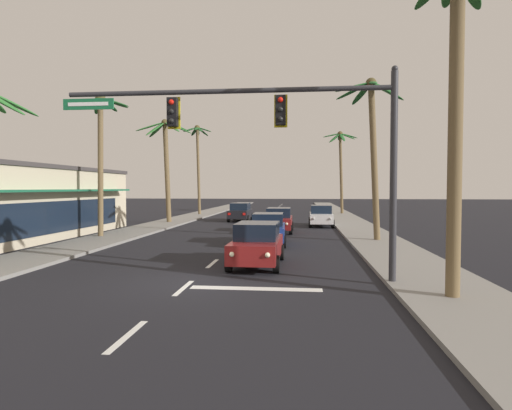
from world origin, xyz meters
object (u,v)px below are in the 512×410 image
Objects in this scene: palm_left_farthest at (198,150)px; sedan_fifth_in_queue at (279,220)px; palm_right_nearest at (457,65)px; palm_right_second at (373,127)px; palm_right_farthest at (341,154)px; sedan_lead_at_stop_bar at (257,244)px; sedan_parked_nearest_kerb at (321,216)px; sedan_oncoming_far at (241,212)px; traffic_signal_mast at (285,129)px; palm_left_third at (166,152)px; palm_left_second at (101,133)px; sedan_third_in_queue at (268,229)px.

sedan_fifth_in_queue is at bearing -60.62° from palm_left_farthest.
palm_right_second is (-0.09, 12.92, 0.20)m from palm_right_nearest.
palm_right_nearest is 38.72m from palm_right_farthest.
sedan_lead_at_stop_bar is 18.29m from sedan_parked_nearest_kerb.
sedan_parked_nearest_kerb is (7.16, -4.74, 0.00)m from sedan_oncoming_far.
sedan_oncoming_far is (-5.03, 25.79, -4.05)m from traffic_signal_mast.
palm_right_farthest is at bearing 82.17° from traffic_signal_mast.
palm_right_second reaches higher than sedan_parked_nearest_kerb.
palm_right_nearest is (15.53, -35.51, -1.01)m from palm_left_farthest.
sedan_parked_nearest_kerb is 23.64m from palm_right_nearest.
sedan_lead_at_stop_bar is 0.47× the size of palm_right_farthest.
palm_right_second is at bearing -57.05° from sedan_oncoming_far.
sedan_lead_at_stop_bar and sedan_fifth_in_queue have the same top height.
sedan_fifth_in_queue is 13.10m from palm_left_third.
palm_left_third is at bearing 143.58° from palm_right_second.
sedan_fifth_in_queue is (-0.99, 16.01, -4.05)m from traffic_signal_mast.
sedan_fifth_in_queue is (0.19, 12.95, 0.00)m from sedan_lead_at_stop_bar.
palm_left_third is (0.48, 11.20, -0.20)m from palm_left_second.
traffic_signal_mast is at bearing -44.61° from palm_left_second.
palm_left_third is at bearing 116.79° from sedan_lead_at_stop_bar.
palm_left_farthest reaches higher than palm_left_third.
sedan_third_in_queue is 16.70m from sedan_oncoming_far.
palm_right_farthest is (0.48, 38.71, 0.71)m from palm_right_nearest.
sedan_lead_at_stop_bar is at bearing -100.42° from sedan_parked_nearest_kerb.
palm_right_second is at bearing -55.65° from palm_left_farthest.
palm_right_second reaches higher than sedan_third_in_queue.
palm_left_farthest is at bearing 89.58° from palm_left_third.
sedan_parked_nearest_kerb is (3.11, 5.05, 0.00)m from sedan_fifth_in_queue.
palm_right_second is (4.50, 11.10, 1.59)m from traffic_signal_mast.
palm_right_nearest is at bearing -90.71° from palm_right_farthest.
traffic_signal_mast is 12.08m from palm_right_second.
palm_right_nearest is at bearing -66.37° from palm_left_farthest.
palm_left_second is at bearing 135.39° from traffic_signal_mast.
sedan_oncoming_far is 0.47× the size of palm_right_farthest.
palm_left_second is (-11.50, 11.35, 1.44)m from traffic_signal_mast.
sedan_parked_nearest_kerb is at bearing -44.03° from palm_left_farthest.
palm_right_nearest is at bearing -72.61° from sedan_fifth_in_queue.
palm_left_farthest is 1.05× the size of palm_right_farthest.
palm_right_farthest is at bearing 47.68° from sedan_oncoming_far.
sedan_parked_nearest_kerb is at bearing -33.52° from sedan_oncoming_far.
palm_right_farthest is (2.95, 15.84, 6.14)m from sedan_parked_nearest_kerb.
palm_left_second is at bearing 169.97° from sedan_third_in_queue.
sedan_oncoming_far is at bearing 65.85° from palm_left_second.
palm_left_farthest reaches higher than sedan_lead_at_stop_bar.
traffic_signal_mast reaches higher than sedan_fifth_in_queue.
sedan_lead_at_stop_bar is at bearing -63.21° from palm_left_third.
palm_right_farthest reaches higher than traffic_signal_mast.
sedan_oncoming_far is 0.49× the size of palm_right_nearest.
traffic_signal_mast is 2.42× the size of sedan_third_in_queue.
sedan_lead_at_stop_bar is 0.49× the size of palm_right_nearest.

